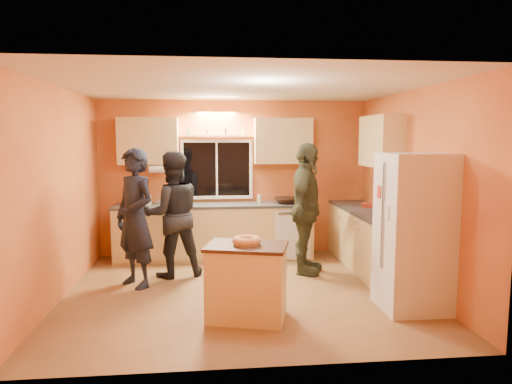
{
  "coord_description": "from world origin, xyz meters",
  "views": [
    {
      "loc": [
        -0.42,
        -5.7,
        1.96
      ],
      "look_at": [
        0.2,
        0.4,
        1.24
      ],
      "focal_mm": 32.0,
      "sensor_mm": 36.0,
      "label": 1
    }
  ],
  "objects": [
    {
      "name": "back_counter",
      "position": [
        0.01,
        1.7,
        0.45
      ],
      "size": [
        4.23,
        0.62,
        0.9
      ],
      "color": "tan",
      "rests_on": "ground"
    },
    {
      "name": "refrigerator",
      "position": [
        1.89,
        -0.8,
        0.9
      ],
      "size": [
        0.72,
        0.7,
        1.8
      ],
      "primitive_type": "cube",
      "color": "silver",
      "rests_on": "ground"
    },
    {
      "name": "room_shell",
      "position": [
        0.12,
        0.41,
        1.62
      ],
      "size": [
        4.54,
        4.04,
        2.61
      ],
      "color": "orange",
      "rests_on": "ground"
    },
    {
      "name": "potted_plant",
      "position": [
        1.99,
        0.34,
        1.05
      ],
      "size": [
        0.32,
        0.29,
        0.3
      ],
      "primitive_type": "imported",
      "rotation": [
        0.0,
        0.0,
        0.25
      ],
      "color": "gray",
      "rests_on": "right_counter"
    },
    {
      "name": "utensil_crock",
      "position": [
        -1.43,
        1.72,
        0.99
      ],
      "size": [
        0.14,
        0.14,
        0.17
      ],
      "primitive_type": "cylinder",
      "color": "beige",
      "rests_on": "back_counter"
    },
    {
      "name": "person_right",
      "position": [
        0.96,
        0.71,
        0.95
      ],
      "size": [
        0.84,
        1.21,
        1.91
      ],
      "primitive_type": "imported",
      "rotation": [
        0.0,
        0.0,
        1.2
      ],
      "color": "#303521",
      "rests_on": "ground"
    },
    {
      "name": "right_counter",
      "position": [
        1.95,
        0.5,
        0.45
      ],
      "size": [
        0.62,
        1.84,
        0.9
      ],
      "color": "tan",
      "rests_on": "ground"
    },
    {
      "name": "person_center",
      "position": [
        -0.96,
        0.78,
        0.89
      ],
      "size": [
        1.02,
        0.88,
        1.79
      ],
      "primitive_type": "imported",
      "rotation": [
        0.0,
        0.0,
        3.41
      ],
      "color": "black",
      "rests_on": "ground"
    },
    {
      "name": "island",
      "position": [
        -0.03,
        -0.91,
        0.42
      ],
      "size": [
        0.98,
        0.78,
        0.83
      ],
      "rotation": [
        0.0,
        0.0,
        -0.26
      ],
      "color": "tan",
      "rests_on": "ground"
    },
    {
      "name": "bundt_pastry",
      "position": [
        -0.03,
        -0.91,
        0.87
      ],
      "size": [
        0.31,
        0.31,
        0.09
      ],
      "primitive_type": "torus",
      "color": "tan",
      "rests_on": "island"
    },
    {
      "name": "ground",
      "position": [
        0.0,
        0.0,
        0.0
      ],
      "size": [
        4.5,
        4.5,
        0.0
      ],
      "primitive_type": "plane",
      "color": "brown",
      "rests_on": "ground"
    },
    {
      "name": "red_box",
      "position": [
        2.01,
        1.1,
        0.94
      ],
      "size": [
        0.19,
        0.16,
        0.07
      ],
      "primitive_type": "cube",
      "rotation": [
        0.0,
        0.0,
        -0.3
      ],
      "color": "#A72D19",
      "rests_on": "right_counter"
    },
    {
      "name": "person_left",
      "position": [
        -1.41,
        0.36,
        0.92
      ],
      "size": [
        0.78,
        0.79,
        1.84
      ],
      "primitive_type": "imported",
      "rotation": [
        0.0,
        0.0,
        -0.8
      ],
      "color": "black",
      "rests_on": "ground"
    },
    {
      "name": "mixing_bowl",
      "position": [
        0.83,
        1.67,
        0.95
      ],
      "size": [
        0.45,
        0.45,
        0.1
      ],
      "primitive_type": "imported",
      "rotation": [
        0.0,
        0.0,
        0.16
      ],
      "color": "black",
      "rests_on": "back_counter"
    }
  ]
}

